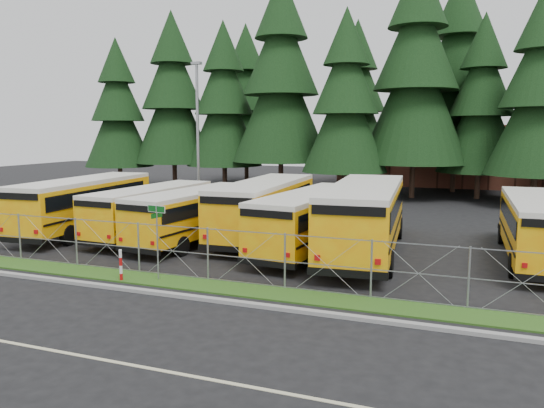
{
  "coord_description": "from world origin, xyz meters",
  "views": [
    {
      "loc": [
        7.93,
        -17.94,
        5.51
      ],
      "look_at": [
        -0.37,
        4.0,
        2.24
      ],
      "focal_mm": 35.0,
      "sensor_mm": 36.0,
      "label": 1
    }
  ],
  "objects_px": {
    "bus_6": "(365,219)",
    "light_standard": "(198,130)",
    "bus_east": "(537,230)",
    "bus_1": "(88,205)",
    "bus_3": "(199,216)",
    "street_sign": "(157,226)",
    "striped_bollard": "(121,266)",
    "bus_4": "(267,210)",
    "bus_5": "(314,222)",
    "bus_2": "(155,212)"
  },
  "relations": [
    {
      "from": "bus_4",
      "to": "light_standard",
      "type": "relative_size",
      "value": 1.12
    },
    {
      "from": "street_sign",
      "to": "striped_bollard",
      "type": "relative_size",
      "value": 2.34
    },
    {
      "from": "bus_1",
      "to": "bus_4",
      "type": "height_order",
      "value": "bus_4"
    },
    {
      "from": "bus_5",
      "to": "bus_6",
      "type": "relative_size",
      "value": 0.86
    },
    {
      "from": "bus_1",
      "to": "street_sign",
      "type": "height_order",
      "value": "bus_1"
    },
    {
      "from": "bus_4",
      "to": "bus_5",
      "type": "distance_m",
      "value": 3.64
    },
    {
      "from": "bus_6",
      "to": "striped_bollard",
      "type": "bearing_deg",
      "value": -140.0
    },
    {
      "from": "street_sign",
      "to": "light_standard",
      "type": "height_order",
      "value": "light_standard"
    },
    {
      "from": "bus_3",
      "to": "bus_6",
      "type": "relative_size",
      "value": 0.82
    },
    {
      "from": "light_standard",
      "to": "bus_east",
      "type": "bearing_deg",
      "value": -22.38
    },
    {
      "from": "bus_6",
      "to": "bus_east",
      "type": "relative_size",
      "value": 1.16
    },
    {
      "from": "bus_2",
      "to": "bus_5",
      "type": "distance_m",
      "value": 8.71
    },
    {
      "from": "bus_6",
      "to": "bus_3",
      "type": "bearing_deg",
      "value": 176.91
    },
    {
      "from": "bus_6",
      "to": "bus_1",
      "type": "bearing_deg",
      "value": 175.56
    },
    {
      "from": "bus_2",
      "to": "light_standard",
      "type": "xyz_separation_m",
      "value": [
        -2.59,
        9.49,
        4.2
      ]
    },
    {
      "from": "bus_1",
      "to": "striped_bollard",
      "type": "relative_size",
      "value": 9.35
    },
    {
      "from": "bus_5",
      "to": "light_standard",
      "type": "bearing_deg",
      "value": 144.34
    },
    {
      "from": "bus_east",
      "to": "street_sign",
      "type": "bearing_deg",
      "value": -149.75
    },
    {
      "from": "bus_east",
      "to": "street_sign",
      "type": "relative_size",
      "value": 3.75
    },
    {
      "from": "bus_3",
      "to": "bus_6",
      "type": "xyz_separation_m",
      "value": [
        8.25,
        0.21,
        0.29
      ]
    },
    {
      "from": "bus_east",
      "to": "light_standard",
      "type": "distance_m",
      "value": 22.66
    },
    {
      "from": "bus_5",
      "to": "street_sign",
      "type": "distance_m",
      "value": 7.82
    },
    {
      "from": "bus_east",
      "to": "street_sign",
      "type": "xyz_separation_m",
      "value": [
        -13.33,
        -8.06,
        0.65
      ]
    },
    {
      "from": "bus_2",
      "to": "bus_6",
      "type": "height_order",
      "value": "bus_6"
    },
    {
      "from": "bus_3",
      "to": "bus_east",
      "type": "distance_m",
      "value": 15.3
    },
    {
      "from": "striped_bollard",
      "to": "light_standard",
      "type": "distance_m",
      "value": 18.83
    },
    {
      "from": "bus_4",
      "to": "bus_6",
      "type": "xyz_separation_m",
      "value": [
        5.4,
        -1.79,
        0.11
      ]
    },
    {
      "from": "bus_6",
      "to": "street_sign",
      "type": "height_order",
      "value": "bus_6"
    },
    {
      "from": "bus_4",
      "to": "bus_1",
      "type": "bearing_deg",
      "value": -171.64
    },
    {
      "from": "bus_6",
      "to": "street_sign",
      "type": "bearing_deg",
      "value": -137.44
    },
    {
      "from": "bus_1",
      "to": "bus_3",
      "type": "distance_m",
      "value": 6.88
    },
    {
      "from": "bus_3",
      "to": "light_standard",
      "type": "xyz_separation_m",
      "value": [
        -5.38,
        9.92,
        4.19
      ]
    },
    {
      "from": "bus_1",
      "to": "street_sign",
      "type": "bearing_deg",
      "value": -41.92
    },
    {
      "from": "street_sign",
      "to": "light_standard",
      "type": "bearing_deg",
      "value": 113.73
    },
    {
      "from": "bus_3",
      "to": "light_standard",
      "type": "height_order",
      "value": "light_standard"
    },
    {
      "from": "bus_2",
      "to": "bus_east",
      "type": "xyz_separation_m",
      "value": [
        18.02,
        1.01,
        0.08
      ]
    },
    {
      "from": "bus_6",
      "to": "light_standard",
      "type": "xyz_separation_m",
      "value": [
        -13.62,
        9.71,
        3.9
      ]
    },
    {
      "from": "bus_3",
      "to": "striped_bollard",
      "type": "xyz_separation_m",
      "value": [
        0.69,
        -7.23,
        -0.71
      ]
    },
    {
      "from": "bus_4",
      "to": "striped_bollard",
      "type": "height_order",
      "value": "bus_4"
    },
    {
      "from": "bus_6",
      "to": "street_sign",
      "type": "distance_m",
      "value": 9.34
    },
    {
      "from": "bus_6",
      "to": "bus_east",
      "type": "distance_m",
      "value": 7.09
    },
    {
      "from": "bus_3",
      "to": "street_sign",
      "type": "xyz_separation_m",
      "value": [
        1.9,
        -6.63,
        0.73
      ]
    },
    {
      "from": "bus_6",
      "to": "light_standard",
      "type": "bearing_deg",
      "value": 139.98
    },
    {
      "from": "bus_3",
      "to": "bus_5",
      "type": "height_order",
      "value": "bus_5"
    },
    {
      "from": "bus_3",
      "to": "striped_bollard",
      "type": "distance_m",
      "value": 7.29
    },
    {
      "from": "striped_bollard",
      "to": "bus_4",
      "type": "bearing_deg",
      "value": 76.87
    },
    {
      "from": "bus_1",
      "to": "bus_6",
      "type": "relative_size",
      "value": 0.92
    },
    {
      "from": "bus_2",
      "to": "bus_5",
      "type": "xyz_separation_m",
      "value": [
        8.7,
        -0.38,
        0.08
      ]
    },
    {
      "from": "bus_1",
      "to": "bus_4",
      "type": "relative_size",
      "value": 0.99
    },
    {
      "from": "light_standard",
      "to": "bus_3",
      "type": "bearing_deg",
      "value": -61.54
    }
  ]
}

